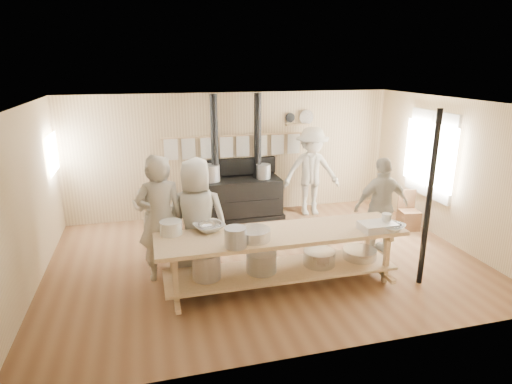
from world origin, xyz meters
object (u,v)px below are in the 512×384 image
Objects in this scene: stove at (237,194)px; cook_far_left at (161,219)px; roasting_pan at (378,226)px; cook_center at (197,218)px; chair at (408,218)px; prep_table at (281,253)px; cook_by_window at (311,172)px; cook_left at (158,210)px; cook_right at (381,206)px.

cook_far_left is at bearing -125.26° from stove.
stove reaches higher than roasting_pan.
roasting_pan is at bearing 173.09° from cook_center.
roasting_pan is at bearing -126.55° from chair.
stove reaches higher than cook_center.
chair is at bearing -169.90° from cook_far_left.
prep_table is 1.89× the size of cook_by_window.
cook_far_left is at bearing 158.04° from prep_table.
stove is 2.48m from cook_left.
cook_right is 2.20× the size of chair.
cook_far_left is 3.80× the size of roasting_pan.
cook_right is (3.14, 0.05, -0.09)m from cook_center.
prep_table is 1.84m from cook_far_left.
cook_far_left is at bearing -139.91° from cook_by_window.
cook_left is at bearing 143.48° from prep_table.
cook_center is (-1.12, -2.36, 0.41)m from stove.
chair is at bearing -33.90° from cook_by_window.
cook_far_left reaches higher than chair.
prep_table is at bearing 158.02° from cook_far_left.
roasting_pan is at bearing -179.80° from cook_left.
cook_far_left is at bearing 162.82° from roasting_pan.
stove is 1.66m from cook_by_window.
cook_by_window is at bearing 147.91° from chair.
cook_far_left reaches higher than prep_table.
cook_by_window is 3.13m from roasting_pan.
cook_by_window is 2.17m from chair.
cook_left is 2.37× the size of chair.
cook_left is at bearing -147.71° from cook_by_window.
cook_far_left is 1.04× the size of cook_center.
cook_by_window reaches higher than prep_table.
stove is at bearing -179.76° from cook_by_window.
prep_table is 3.29m from cook_by_window.
cook_center is 4.43m from chair.
chair is at bearing -25.23° from stove.
cook_left reaches higher than roasting_pan.
cook_by_window is (1.59, -0.17, 0.43)m from stove.
cook_by_window is (3.25, 2.18, -0.01)m from cook_far_left.
roasting_pan is at bearing -67.21° from stove.
stove reaches higher than cook_right.
cook_far_left reaches higher than cook_left.
chair is 2.62m from roasting_pan.
stove is at bearing -102.09° from cook_center.
cook_center is 0.98× the size of cook_by_window.
stove is 3.09m from cook_right.
cook_right is 3.32× the size of roasting_pan.
roasting_pan is (3.04, -0.94, -0.06)m from cook_far_left.
stove is at bearing 112.79° from roasting_pan.
cook_right is 1.16m from roasting_pan.
cook_left is at bearing -133.63° from stove.
cook_right is at bearing -179.56° from cook_far_left.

